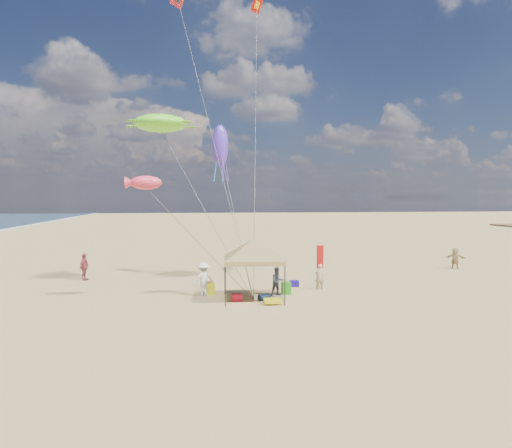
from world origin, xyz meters
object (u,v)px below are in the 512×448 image
object	(u,v)px
chair_yellow	(210,288)
beach_cart	(272,301)
cooler_blue	(294,283)
person_near_b	(277,281)
feather_flag	(319,259)
person_near_c	(203,279)
person_far_c	(455,258)
chair_green	(286,288)
person_near_a	(320,277)
cooler_red	(237,298)
person_far_a	(84,267)
canopy_tent	(253,241)

from	to	relation	value
chair_yellow	beach_cart	xyz separation A→B (m)	(3.08, -3.01, -0.15)
cooler_blue	person_near_b	world-z (taller)	person_near_b
feather_flag	chair_yellow	world-z (taller)	feather_flag
cooler_blue	person_near_c	xyz separation A→B (m)	(-5.71, -1.97, 0.77)
person_near_c	person_far_c	size ratio (longest dim) A/B	1.15
feather_flag	person_far_c	bearing A→B (deg)	26.30
chair_green	person_far_c	world-z (taller)	person_far_c
feather_flag	person_near_a	xyz separation A→B (m)	(-0.00, -0.05, -1.06)
feather_flag	chair_green	bearing A→B (deg)	-154.60
chair_yellow	person_far_c	world-z (taller)	person_far_c
person_near_a	person_near_b	distance (m)	3.12
cooler_blue	beach_cart	xyz separation A→B (m)	(-2.23, -4.64, 0.01)
cooler_blue	chair_yellow	bearing A→B (deg)	-162.91
cooler_red	person_far_a	size ratio (longest dim) A/B	0.30
beach_cart	cooler_blue	bearing A→B (deg)	64.36
cooler_red	chair_green	size ratio (longest dim) A/B	0.77
chair_green	person_far_c	distance (m)	16.71
canopy_tent	person_near_a	xyz separation A→B (m)	(4.35, 2.15, -2.40)
canopy_tent	feather_flag	world-z (taller)	canopy_tent
cooler_red	chair_yellow	distance (m)	2.34
cooler_red	person_near_b	world-z (taller)	person_near_b
cooler_red	beach_cart	world-z (taller)	cooler_red
cooler_red	person_near_b	xyz separation A→B (m)	(2.43, 1.13, 0.61)
chair_green	person_near_c	world-z (taller)	person_near_c
feather_flag	cooler_blue	size ratio (longest dim) A/B	5.05
person_far_c	chair_green	bearing A→B (deg)	-125.94
feather_flag	chair_green	xyz separation A→B (m)	(-2.28, -1.08, -1.49)
feather_flag	person_far_a	world-z (taller)	feather_flag
canopy_tent	feather_flag	bearing A→B (deg)	26.79
cooler_red	person_near_a	bearing A→B (deg)	24.65
canopy_tent	cooler_blue	xyz separation A→B (m)	(3.04, 3.27, -2.99)
canopy_tent	cooler_blue	size ratio (longest dim) A/B	11.44
chair_green	person_far_a	world-z (taller)	person_far_a
person_far_c	person_far_a	bearing A→B (deg)	-149.78
person_near_a	person_near_b	world-z (taller)	person_near_b
chair_yellow	person_far_a	xyz separation A→B (m)	(-8.14, 5.73, 0.56)
canopy_tent	person_near_a	world-z (taller)	canopy_tent
person_near_b	chair_green	bearing A→B (deg)	12.02
cooler_blue	beach_cart	distance (m)	5.15
chair_yellow	cooler_red	bearing A→B (deg)	-54.77
person_far_a	beach_cart	bearing A→B (deg)	-113.10
feather_flag	person_near_a	size ratio (longest dim) A/B	1.76
canopy_tent	person_near_c	bearing A→B (deg)	154.00
chair_green	person_near_c	bearing A→B (deg)	177.77
cooler_red	cooler_blue	bearing A→B (deg)	41.81
cooler_red	chair_yellow	world-z (taller)	chair_yellow
cooler_blue	person_far_a	size ratio (longest dim) A/B	0.30
canopy_tent	chair_green	xyz separation A→B (m)	(2.07, 1.12, -2.83)
canopy_tent	chair_yellow	size ratio (longest dim) A/B	8.83
chair_yellow	person_near_a	distance (m)	6.65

